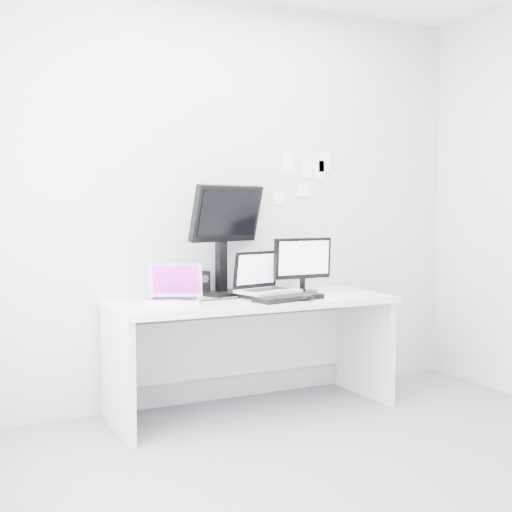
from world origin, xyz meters
The scene contains 16 objects.
ground centered at (0.00, 0.00, 0.00)m, with size 3.60×3.60×0.00m, color slate.
back_wall centered at (0.00, 1.60, 1.35)m, with size 3.60×3.60×0.00m, color #B6B8BA.
desk centered at (0.00, 1.25, 0.36)m, with size 1.80×0.70×0.73m, color white.
macbook centered at (-0.50, 1.31, 0.85)m, with size 0.33×0.25×0.25m, color silver.
speaker centered at (-0.22, 1.54, 0.81)m, with size 0.08×0.08×0.16m, color black.
dell_laptop centered at (0.11, 1.24, 0.88)m, with size 0.36×0.28×0.30m, color silver.
rear_monitor centered at (-0.09, 1.48, 1.10)m, with size 0.55×0.20×0.74m, color black.
samsung_monitor centered at (0.42, 1.33, 0.92)m, with size 0.42×0.19×0.39m, color black.
keyboard centered at (0.16, 1.06, 0.75)m, with size 0.46×0.16×0.03m, color black.
mouse centered at (0.25, 1.00, 0.75)m, with size 0.11×0.07×0.03m, color black.
wall_note_0 centered at (0.45, 1.59, 1.62)m, with size 0.10×0.00×0.14m, color white.
wall_note_1 centered at (0.60, 1.59, 1.58)m, with size 0.09×0.00×0.13m, color white.
wall_note_2 centered at (0.75, 1.59, 1.63)m, with size 0.10×0.00×0.14m, color white.
wall_note_3 centered at (0.58, 1.59, 1.42)m, with size 0.11×0.00×0.08m, color white.
wall_note_4 centered at (0.38, 1.59, 1.37)m, with size 0.09×0.00×0.09m, color white.
wall_note_5 centered at (0.70, 1.59, 1.58)m, with size 0.09×0.00×0.13m, color white.
Camera 1 is at (-1.87, -2.60, 1.30)m, focal length 47.74 mm.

